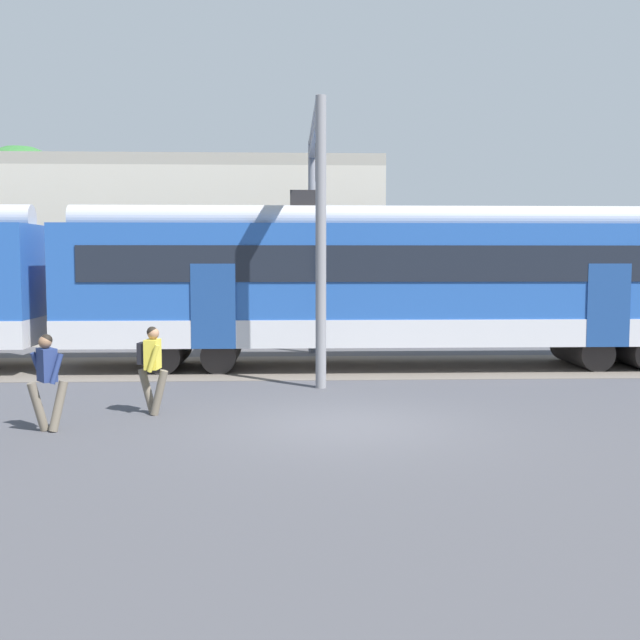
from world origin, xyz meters
TOP-DOWN VIEW (x-y plane):
  - ground_plane at (0.00, 0.00)m, footprint 160.00×160.00m
  - pedestrian_navy at (-5.08, -0.27)m, footprint 0.70×0.47m
  - pedestrian_yellow at (-3.57, 1.07)m, footprint 0.63×0.57m
  - catenary_gantry at (-0.28, 7.02)m, footprint 0.24×6.64m
  - background_building at (-8.55, 14.57)m, footprint 21.56×5.00m
  - street_tree_left at (-11.51, 17.18)m, footprint 4.36×4.36m

SIDE VIEW (x-z plane):
  - ground_plane at x=0.00m, z-range 0.00..0.00m
  - pedestrian_navy at x=-5.08m, z-range 0.13..1.80m
  - pedestrian_yellow at x=-3.57m, z-range 0.16..1.82m
  - background_building at x=-8.55m, z-range -1.39..7.81m
  - catenary_gantry at x=-0.28m, z-range 1.05..7.58m
  - street_tree_left at x=-11.51m, z-range 1.46..8.78m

